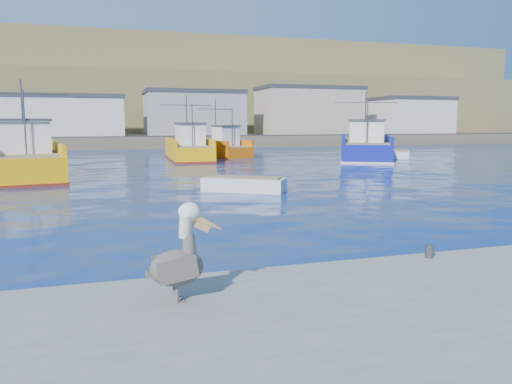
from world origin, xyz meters
The scene contains 10 objects.
ground centered at (0.00, 0.00, 0.00)m, with size 260.00×260.00×0.00m, color navy.
dock_bollards centered at (0.60, -3.40, 0.65)m, with size 36.20×0.20×0.30m.
far_shore centered at (0.00, 109.20, 8.98)m, with size 200.00×81.00×24.00m.
trawler_yellow_a centered at (-9.25, 23.48, 1.12)m, with size 6.18×13.34×6.71m.
trawler_yellow_b centered at (3.92, 35.96, 1.02)m, with size 5.15×11.02×6.46m.
trawler_blue centered at (20.96, 31.49, 1.15)m, with size 10.22×13.89×6.76m.
boat_orange centered at (8.04, 39.53, 1.04)m, with size 5.62×8.98×6.09m.
skiff_mid centered at (2.91, 12.41, 0.31)m, with size 4.53×3.66×0.96m.
skiff_far centered at (25.77, 32.33, 0.30)m, with size 3.68×4.48×0.95m.
pelican centered at (-3.09, -4.51, 1.26)m, with size 1.45×0.63×1.79m.
Camera 1 is at (-4.34, -13.19, 3.70)m, focal length 35.00 mm.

